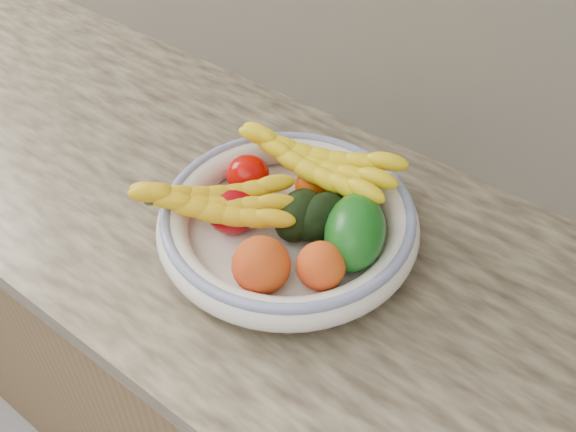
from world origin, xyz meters
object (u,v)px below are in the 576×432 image
(fruit_bowl, at_px, (288,221))
(green_mango, at_px, (355,232))
(banana_bunch_back, at_px, (315,166))
(banana_bunch_front, at_px, (214,206))

(fruit_bowl, xyz_separation_m, green_mango, (0.10, 0.02, 0.03))
(banana_bunch_back, bearing_deg, fruit_bowl, -87.46)
(fruit_bowl, height_order, banana_bunch_front, banana_bunch_front)
(banana_bunch_back, xyz_separation_m, banana_bunch_front, (-0.07, -0.16, -0.01))
(fruit_bowl, distance_m, banana_bunch_back, 0.10)
(banana_bunch_front, bearing_deg, green_mango, -13.09)
(banana_bunch_back, bearing_deg, banana_bunch_front, -121.25)
(green_mango, bearing_deg, banana_bunch_back, 121.69)
(fruit_bowl, height_order, green_mango, green_mango)
(fruit_bowl, relative_size, banana_bunch_front, 1.54)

